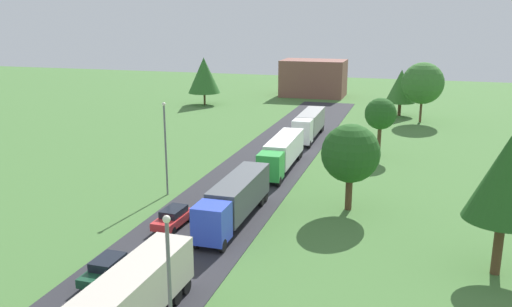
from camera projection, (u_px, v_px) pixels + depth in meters
road at (183, 243)px, 40.76m from camera, size 10.00×140.00×0.06m
lane_marking_centre at (163, 262)px, 37.53m from camera, size 0.16×122.36×0.01m
truck_second at (235, 199)px, 44.42m from camera, size 2.51×12.82×3.52m
truck_third at (282, 152)px, 59.65m from camera, size 2.77×13.12×3.46m
truck_fourth at (309, 124)px, 74.65m from camera, size 2.68×12.61×3.58m
car_second at (107, 269)px, 34.90m from camera, size 1.87×4.20×1.47m
car_third at (173, 217)px, 43.71m from camera, size 1.96×4.40×1.53m
lamppost_lead at (170, 291)px, 24.42m from camera, size 0.36×0.36×8.38m
lamppost_second at (165, 144)px, 50.61m from camera, size 0.36×0.36×9.04m
tree_oak at (351, 154)px, 46.61m from camera, size 5.17×5.17×7.79m
tree_birch at (423, 83)px, 85.16m from camera, size 6.64×6.64×9.66m
tree_maple at (381, 114)px, 64.35m from camera, size 3.82×3.82×7.28m
tree_pine at (401, 86)px, 91.24m from camera, size 5.12×5.12×7.92m
tree_elm at (204, 75)px, 102.30m from camera, size 6.15×6.15×9.07m
tree_ash at (506, 179)px, 34.35m from camera, size 5.11×5.11×9.54m
distant_building at (313, 78)px, 113.69m from camera, size 13.32×8.65×7.66m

